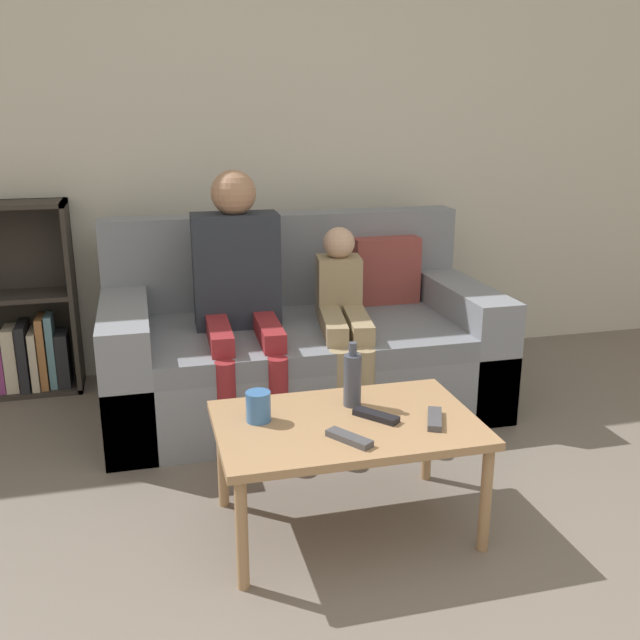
# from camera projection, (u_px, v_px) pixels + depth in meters

# --- Properties ---
(wall_back) EXTENTS (12.00, 0.06, 2.60)m
(wall_back) POSITION_uv_depth(u_px,v_px,m) (254.00, 141.00, 3.98)
(wall_back) COLOR beige
(wall_back) RESTS_ON ground_plane
(couch) EXTENTS (1.92, 1.00, 0.94)m
(couch) POSITION_uv_depth(u_px,v_px,m) (300.00, 347.00, 3.65)
(couch) COLOR gray
(couch) RESTS_ON ground_plane
(bookshelf) EXTENTS (0.64, 0.28, 1.02)m
(bookshelf) POSITION_uv_depth(u_px,v_px,m) (13.00, 324.00, 3.78)
(bookshelf) COLOR #332D28
(bookshelf) RESTS_ON ground_plane
(coffee_table) EXTENTS (0.92, 0.59, 0.42)m
(coffee_table) POSITION_uv_depth(u_px,v_px,m) (347.00, 432.00, 2.52)
(coffee_table) COLOR #A87F56
(coffee_table) RESTS_ON ground_plane
(person_adult) EXTENTS (0.42, 0.68, 1.20)m
(person_adult) POSITION_uv_depth(u_px,v_px,m) (238.00, 279.00, 3.37)
(person_adult) COLOR maroon
(person_adult) RESTS_ON ground_plane
(person_child) EXTENTS (0.31, 0.69, 0.91)m
(person_child) POSITION_uv_depth(u_px,v_px,m) (343.00, 313.00, 3.46)
(person_child) COLOR #9E8966
(person_child) RESTS_ON ground_plane
(cup_near) EXTENTS (0.09, 0.09, 0.11)m
(cup_near) POSITION_uv_depth(u_px,v_px,m) (258.00, 406.00, 2.49)
(cup_near) COLOR #3D70B2
(cup_near) RESTS_ON coffee_table
(tv_remote_0) EXTENTS (0.11, 0.18, 0.02)m
(tv_remote_0) POSITION_uv_depth(u_px,v_px,m) (435.00, 419.00, 2.49)
(tv_remote_0) COLOR #47474C
(tv_remote_0) RESTS_ON coffee_table
(tv_remote_1) EXTENTS (0.15, 0.16, 0.02)m
(tv_remote_1) POSITION_uv_depth(u_px,v_px,m) (376.00, 416.00, 2.51)
(tv_remote_1) COLOR black
(tv_remote_1) RESTS_ON coffee_table
(tv_remote_2) EXTENTS (0.13, 0.17, 0.02)m
(tv_remote_2) POSITION_uv_depth(u_px,v_px,m) (349.00, 438.00, 2.34)
(tv_remote_2) COLOR #47474C
(tv_remote_2) RESTS_ON coffee_table
(bottle) EXTENTS (0.07, 0.07, 0.24)m
(bottle) POSITION_uv_depth(u_px,v_px,m) (352.00, 379.00, 2.60)
(bottle) COLOR #424756
(bottle) RESTS_ON coffee_table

